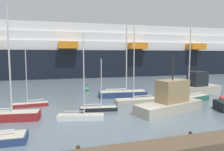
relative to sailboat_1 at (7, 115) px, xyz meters
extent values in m
plane|color=slate|center=(13.44, -4.39, -0.56)|extent=(600.00, 600.00, 0.00)
cube|color=brown|center=(13.44, -10.25, -0.23)|extent=(19.85, 1.90, 0.66)
cylinder|color=#423323|center=(13.44, -9.21, -0.16)|extent=(0.24, 0.24, 0.79)
cube|color=maroon|center=(-0.01, 0.00, -0.17)|extent=(6.19, 2.41, 0.78)
cube|color=beige|center=(-0.01, 0.00, 0.25)|extent=(5.93, 2.26, 0.04)
cylinder|color=silver|center=(0.47, -0.07, 5.16)|extent=(0.14, 0.14, 9.88)
cube|color=#2D6B51|center=(21.72, 1.57, -0.21)|extent=(6.28, 2.95, 0.70)
cube|color=beige|center=(21.72, 1.57, 0.16)|extent=(6.01, 2.78, 0.04)
cylinder|color=silver|center=(21.25, 1.44, 5.19)|extent=(0.15, 0.15, 10.11)
cylinder|color=silver|center=(22.58, 1.81, 0.49)|extent=(2.69, 0.84, 0.12)
cube|color=maroon|center=(1.69, 5.04, -0.36)|extent=(4.14, 1.21, 0.40)
cube|color=beige|center=(1.69, 5.04, -0.13)|extent=(3.98, 1.12, 0.04)
cylinder|color=silver|center=(1.37, 5.03, 3.06)|extent=(0.10, 0.10, 6.43)
cylinder|color=silver|center=(2.29, 5.07, 0.20)|extent=(1.85, 0.16, 0.08)
cube|color=#BCB29E|center=(14.75, 3.22, -0.32)|extent=(5.65, 1.88, 0.48)
cube|color=beige|center=(14.75, 3.22, -0.06)|extent=(5.43, 1.74, 0.04)
cylinder|color=silver|center=(14.30, 3.25, 4.77)|extent=(0.13, 0.13, 9.70)
cylinder|color=silver|center=(15.56, 3.18, 0.27)|extent=(2.51, 0.23, 0.11)
cube|color=white|center=(6.72, -1.84, -0.30)|extent=(4.48, 2.09, 0.51)
cube|color=beige|center=(6.72, -1.84, -0.03)|extent=(4.29, 1.97, 0.04)
cylinder|color=silver|center=(7.06, -1.93, 3.78)|extent=(0.10, 0.10, 7.66)
cylinder|color=silver|center=(6.11, -1.68, 0.30)|extent=(1.92, 0.59, 0.08)
cube|color=black|center=(9.07, 0.77, -0.36)|extent=(4.24, 1.60, 0.40)
cube|color=beige|center=(9.07, 0.77, -0.14)|extent=(4.06, 1.50, 0.04)
cylinder|color=silver|center=(9.40, 0.72, 2.54)|extent=(0.10, 0.10, 5.39)
cylinder|color=silver|center=(8.48, 0.87, 0.19)|extent=(1.85, 0.37, 0.08)
cube|color=navy|center=(14.24, 7.24, -0.15)|extent=(7.12, 2.75, 0.81)
cube|color=beige|center=(14.24, 7.24, 0.28)|extent=(6.83, 2.56, 0.04)
cylinder|color=silver|center=(14.79, 7.18, 5.51)|extent=(0.17, 0.17, 10.50)
cylinder|color=silver|center=(13.24, 7.35, 0.61)|extent=(3.12, 0.48, 0.13)
cube|color=#BCB29E|center=(25.91, 6.01, 0.07)|extent=(8.95, 3.56, 1.26)
cube|color=#1E2328|center=(26.34, 6.06, 1.85)|extent=(2.88, 2.26, 2.31)
cylinder|color=#262626|center=(26.34, 6.06, 4.53)|extent=(0.17, 0.17, 3.05)
cube|color=#BCB29E|center=(16.36, -1.83, -0.03)|extent=(8.51, 4.63, 1.05)
cube|color=#A3845B|center=(16.75, -1.72, 1.71)|extent=(3.80, 2.77, 2.42)
cylinder|color=#262626|center=(16.75, -1.72, 4.34)|extent=(0.16, 0.16, 2.85)
sphere|color=green|center=(10.05, 13.41, -0.23)|extent=(0.66, 0.66, 0.66)
cylinder|color=black|center=(10.05, 13.41, 0.44)|extent=(0.06, 0.06, 0.69)
sphere|color=green|center=(26.51, 11.29, -0.26)|extent=(0.59, 0.59, 0.59)
cylinder|color=black|center=(26.51, 11.29, 0.46)|extent=(0.06, 0.06, 0.85)
sphere|color=red|center=(26.29, 1.06, -0.24)|extent=(0.63, 0.63, 0.63)
cylinder|color=black|center=(26.29, 1.06, 0.49)|extent=(0.06, 0.06, 0.85)
cube|color=black|center=(8.86, 41.93, 3.10)|extent=(133.55, 21.93, 7.32)
cube|color=white|center=(8.86, 41.93, 7.96)|extent=(122.85, 19.43, 2.40)
cube|color=white|center=(8.86, 41.93, 10.36)|extent=(115.48, 18.27, 2.40)
cube|color=white|center=(8.86, 41.93, 12.76)|extent=(108.11, 17.10, 2.40)
cube|color=orange|center=(8.62, 32.24, 7.96)|extent=(4.88, 3.85, 1.68)
cube|color=orange|center=(27.25, 31.78, 7.96)|extent=(4.88, 3.85, 1.68)
cube|color=orange|center=(45.88, 31.32, 7.96)|extent=(4.88, 3.85, 1.68)
camera|label=1|loc=(3.98, -21.22, 5.70)|focal=33.36mm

